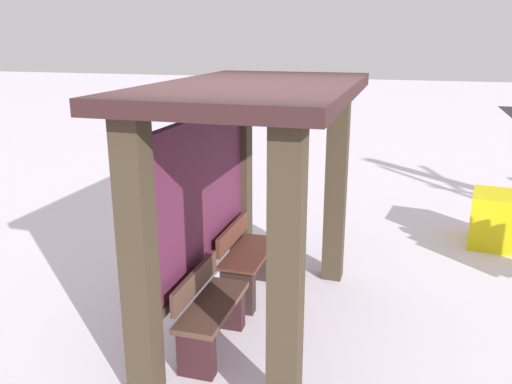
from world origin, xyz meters
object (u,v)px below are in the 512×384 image
at_px(bench_center_inside, 247,264).
at_px(bench_left_inside, 211,315).
at_px(grit_bin, 494,219).
at_px(bus_shelter, 245,156).

bearing_deg(bench_center_inside, bench_left_inside, -179.93).
distance_m(bench_center_inside, grit_bin, 3.45).
distance_m(bus_shelter, bench_left_inside, 1.40).
bearing_deg(grit_bin, bus_shelter, 137.58).
bearing_deg(bench_center_inside, bus_shelter, -164.18).
bearing_deg(grit_bin, bench_center_inside, 129.76).
xyz_separation_m(bench_center_inside, grit_bin, (2.20, -2.65, 0.01)).
height_order(bus_shelter, bench_left_inside, bus_shelter).
height_order(bench_left_inside, bench_center_inside, bench_center_inside).
height_order(bench_left_inside, grit_bin, bench_left_inside).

